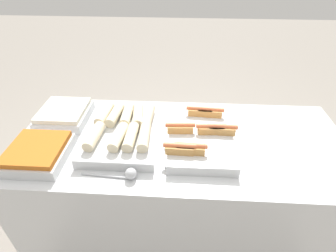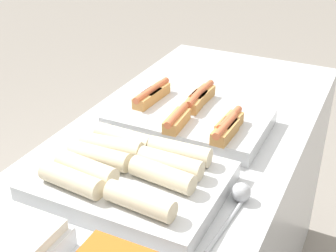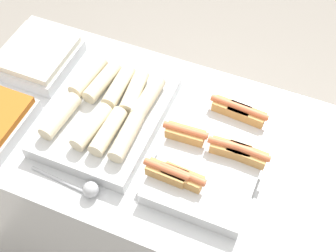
% 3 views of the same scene
% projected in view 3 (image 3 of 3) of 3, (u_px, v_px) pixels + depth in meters
% --- Properties ---
extents(ground_plane, '(12.00, 12.00, 0.00)m').
position_uv_depth(ground_plane, '(181.00, 250.00, 2.20)').
color(ground_plane, gray).
extents(counter, '(1.63, 0.72, 0.86)m').
position_uv_depth(counter, '(184.00, 208.00, 1.85)').
color(counter, silver).
rests_on(counter, ground_plane).
extents(tray_hotdogs, '(0.34, 0.49, 0.10)m').
position_uv_depth(tray_hotdogs, '(214.00, 150.00, 1.46)').
color(tray_hotdogs, silver).
rests_on(tray_hotdogs, counter).
extents(tray_wraps, '(0.35, 0.47, 0.10)m').
position_uv_depth(tray_wraps, '(108.00, 112.00, 1.54)').
color(tray_wraps, silver).
rests_on(tray_wraps, counter).
extents(tray_side_back, '(0.25, 0.26, 0.07)m').
position_uv_depth(tray_side_back, '(38.00, 57.00, 1.70)').
color(tray_side_back, silver).
rests_on(tray_side_back, counter).
extents(serving_spoon_near, '(0.24, 0.05, 0.05)m').
position_uv_depth(serving_spoon_near, '(86.00, 188.00, 1.39)').
color(serving_spoon_near, '#B2B5BA').
rests_on(serving_spoon_near, counter).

